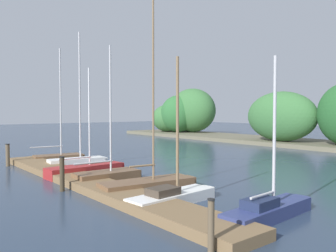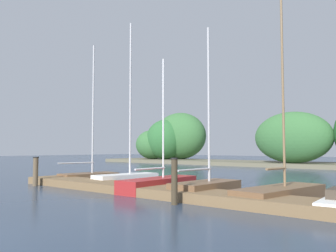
# 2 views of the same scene
# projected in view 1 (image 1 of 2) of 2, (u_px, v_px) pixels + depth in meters

# --- Properties ---
(dock_pier) EXTENTS (19.67, 1.80, 0.35)m
(dock_pier) POSITION_uv_depth(u_px,v_px,m) (85.00, 182.00, 16.65)
(dock_pier) COLOR brown
(dock_pier) RESTS_ON ground
(far_shore) EXTENTS (62.67, 8.26, 7.51)m
(far_shore) POSITION_uv_depth(u_px,v_px,m) (287.00, 117.00, 37.10)
(far_shore) COLOR #66604C
(far_shore) RESTS_ON ground
(sailboat_0) EXTENTS (1.86, 3.67, 7.88)m
(sailboat_0) POSITION_uv_depth(u_px,v_px,m) (60.00, 156.00, 24.77)
(sailboat_0) COLOR brown
(sailboat_0) RESTS_ON ground
(sailboat_1) EXTENTS (1.48, 3.78, 8.48)m
(sailboat_1) POSITION_uv_depth(u_px,v_px,m) (79.00, 160.00, 22.33)
(sailboat_1) COLOR white
(sailboat_1) RESTS_ON ground
(sailboat_2) EXTENTS (1.36, 4.51, 5.89)m
(sailboat_2) POSITION_uv_depth(u_px,v_px,m) (88.00, 169.00, 19.37)
(sailboat_2) COLOR maroon
(sailboat_2) RESTS_ON ground
(sailboat_3) EXTENTS (1.38, 3.50, 6.74)m
(sailboat_3) POSITION_uv_depth(u_px,v_px,m) (109.00, 175.00, 17.40)
(sailboat_3) COLOR brown
(sailboat_3) RESTS_ON ground
(sailboat_4) EXTENTS (1.82, 4.59, 8.49)m
(sailboat_4) POSITION_uv_depth(u_px,v_px,m) (151.00, 183.00, 15.50)
(sailboat_4) COLOR brown
(sailboat_4) RESTS_ON ground
(sailboat_5) EXTENTS (1.36, 4.13, 5.61)m
(sailboat_5) POSITION_uv_depth(u_px,v_px,m) (174.00, 195.00, 13.45)
(sailboat_5) COLOR white
(sailboat_5) RESTS_ON ground
(sailboat_6) EXTENTS (1.24, 4.40, 5.35)m
(sailboat_6) POSITION_uv_depth(u_px,v_px,m) (270.00, 208.00, 11.59)
(sailboat_6) COLOR navy
(sailboat_6) RESTS_ON ground
(mooring_piling_0) EXTENTS (0.28, 0.28, 1.44)m
(mooring_piling_0) POSITION_uv_depth(u_px,v_px,m) (8.00, 155.00, 22.40)
(mooring_piling_0) COLOR brown
(mooring_piling_0) RESTS_ON ground
(mooring_piling_1) EXTENTS (0.24, 0.24, 1.54)m
(mooring_piling_1) POSITION_uv_depth(u_px,v_px,m) (62.00, 174.00, 15.44)
(mooring_piling_1) COLOR #3D3323
(mooring_piling_1) RESTS_ON ground
(mooring_piling_2) EXTENTS (0.19, 0.19, 1.37)m
(mooring_piling_2) POSITION_uv_depth(u_px,v_px,m) (211.00, 226.00, 8.73)
(mooring_piling_2) COLOR brown
(mooring_piling_2) RESTS_ON ground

